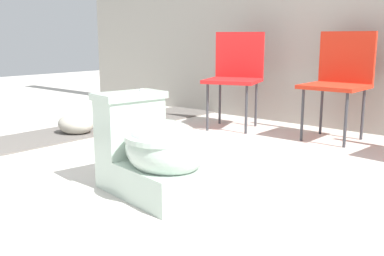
{
  "coord_description": "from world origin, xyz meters",
  "views": [
    {
      "loc": [
        1.81,
        -1.24,
        0.79
      ],
      "look_at": [
        0.24,
        0.6,
        0.3
      ],
      "focal_mm": 42.0,
      "sensor_mm": 36.0,
      "label": 1
    }
  ],
  "objects_px": {
    "boulder_far": "(124,111)",
    "folding_chair_left": "(236,69)",
    "toilet": "(154,153)",
    "boulder_near": "(76,124)",
    "folding_chair_middle": "(340,74)"
  },
  "relations": [
    {
      "from": "folding_chair_left",
      "to": "boulder_far",
      "type": "xyz_separation_m",
      "value": [
        -0.98,
        -0.46,
        -0.42
      ]
    },
    {
      "from": "folding_chair_middle",
      "to": "boulder_far",
      "type": "xyz_separation_m",
      "value": [
        -1.87,
        -0.6,
        -0.42
      ]
    },
    {
      "from": "toilet",
      "to": "boulder_far",
      "type": "distance_m",
      "value": 2.13
    },
    {
      "from": "folding_chair_left",
      "to": "boulder_near",
      "type": "height_order",
      "value": "folding_chair_left"
    },
    {
      "from": "folding_chair_left",
      "to": "folding_chair_middle",
      "type": "distance_m",
      "value": 0.9
    },
    {
      "from": "folding_chair_middle",
      "to": "boulder_near",
      "type": "bearing_deg",
      "value": -53.31
    },
    {
      "from": "boulder_near",
      "to": "boulder_far",
      "type": "bearing_deg",
      "value": 104.99
    },
    {
      "from": "toilet",
      "to": "folding_chair_middle",
      "type": "relative_size",
      "value": 0.82
    },
    {
      "from": "folding_chair_left",
      "to": "toilet",
      "type": "bearing_deg",
      "value": 3.51
    },
    {
      "from": "folding_chair_left",
      "to": "boulder_near",
      "type": "relative_size",
      "value": 2.78
    },
    {
      "from": "toilet",
      "to": "boulder_far",
      "type": "bearing_deg",
      "value": 152.22
    },
    {
      "from": "folding_chair_left",
      "to": "boulder_far",
      "type": "relative_size",
      "value": 2.67
    },
    {
      "from": "toilet",
      "to": "boulder_near",
      "type": "relative_size",
      "value": 2.27
    },
    {
      "from": "toilet",
      "to": "boulder_near",
      "type": "xyz_separation_m",
      "value": [
        -1.52,
        0.6,
        -0.13
      ]
    },
    {
      "from": "boulder_far",
      "to": "folding_chair_left",
      "type": "bearing_deg",
      "value": 25.24
    }
  ]
}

